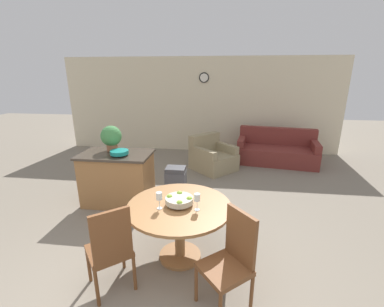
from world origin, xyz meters
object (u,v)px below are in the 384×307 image
dining_chair_near_left (110,247)px  kitchen_island (118,178)px  dining_chair_near_right (231,257)px  trash_bin (176,186)px  armchair (212,158)px  wine_glass_left (159,197)px  wine_glass_right (197,198)px  potted_plant (111,137)px  fruit_bowl (179,200)px  teal_bowl (119,152)px  couch (276,151)px  dining_table (180,217)px

dining_chair_near_left → kitchen_island: 2.05m
dining_chair_near_right → trash_bin: bearing=-15.0°
kitchen_island → armchair: size_ratio=0.98×
dining_chair_near_right → wine_glass_left: size_ratio=4.95×
dining_chair_near_left → armchair: (0.86, 3.82, -0.26)m
wine_glass_right → trash_bin: size_ratio=0.30×
wine_glass_left → potted_plant: size_ratio=0.46×
fruit_bowl → armchair: size_ratio=0.27×
teal_bowl → trash_bin: size_ratio=0.44×
wine_glass_left → armchair: 3.41m
trash_bin → couch: bearing=49.1°
dining_chair_near_right → kitchen_island: 2.73m
kitchen_island → couch: size_ratio=0.58×
dining_chair_near_left → potted_plant: 2.33m
fruit_bowl → trash_bin: size_ratio=0.49×
fruit_bowl → wine_glass_right: (0.22, -0.09, 0.09)m
teal_bowl → dining_chair_near_right: bearing=-44.8°
fruit_bowl → teal_bowl: (-1.22, 1.20, 0.18)m
potted_plant → dining_chair_near_left: bearing=-67.8°
teal_bowl → dining_chair_near_left: bearing=-71.4°
dining_chair_near_right → couch: size_ratio=0.48×
teal_bowl → armchair: size_ratio=0.24×
teal_bowl → dining_table: bearing=-44.7°
fruit_bowl → dining_table: bearing=-133.3°
dining_table → wine_glass_right: wine_glass_right is taller
kitchen_island → fruit_bowl: bearing=-44.5°
dining_table → wine_glass_left: wine_glass_left is taller
dining_table → trash_bin: (-0.31, 1.41, -0.23)m
wine_glass_right → trash_bin: wine_glass_right is taller
wine_glass_left → potted_plant: (-1.25, 1.59, 0.29)m
kitchen_island → potted_plant: potted_plant is taller
wine_glass_left → potted_plant: potted_plant is taller
teal_bowl → trash_bin: bearing=12.6°
wine_glass_right → armchair: 3.36m
dining_table → teal_bowl: bearing=135.3°
dining_chair_near_left → teal_bowl: size_ratio=3.33×
dining_chair_near_right → teal_bowl: bearing=5.7°
dining_chair_near_right → couch: dining_chair_near_right is taller
wine_glass_right → couch: wine_glass_right is taller
dining_table → wine_glass_right: size_ratio=6.14×
couch → armchair: couch is taller
couch → armchair: size_ratio=1.68×
dining_table → dining_chair_near_right: 0.86m
dining_table → potted_plant: size_ratio=2.82×
fruit_bowl → potted_plant: bearing=134.7°
trash_bin → kitchen_island: bearing=-174.8°
dining_table → couch: couch is taller
wine_glass_left → wine_glass_right: same height
wine_glass_left → trash_bin: (-0.10, 1.52, -0.55)m
dining_chair_near_right → fruit_bowl: bearing=5.4°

